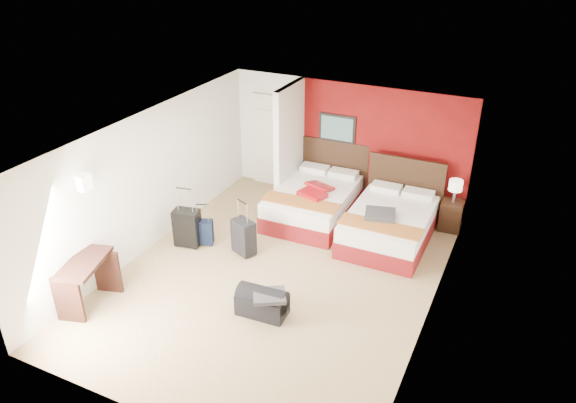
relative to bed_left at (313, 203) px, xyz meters
The scene contains 17 objects.
ground 2.18m from the bed_left, 83.05° to the right, with size 6.50×6.50×0.00m, color tan.
room_walls 1.65m from the bed_left, 147.73° to the right, with size 5.02×6.52×2.50m.
red_accent_panel 1.76m from the bed_left, 47.13° to the left, with size 3.50×0.04×2.50m, color maroon.
partition_wall 1.28m from the bed_left, 147.61° to the left, with size 0.12×1.20×2.50m, color silver.
entry_door 1.96m from the bed_left, 144.58° to the left, with size 0.82×0.06×2.05m, color silver.
bed_left is the anchor object (origin of this frame).
bed_right 1.63m from the bed_left, ahead, with size 1.43×2.04×0.61m, color silver.
red_suitcase_open 0.38m from the bed_left, 45.00° to the right, with size 0.52×0.71×0.09m, color #A20D16.
jacket_bundle 1.64m from the bed_left, 19.33° to the right, with size 0.52×0.42×0.13m, color #3E3E44.
nightstand 2.66m from the bed_left, 15.56° to the left, with size 0.41×0.41×0.57m, color #321C10.
table_lamp 2.71m from the bed_left, 15.56° to the left, with size 0.25×0.25×0.45m, color silver.
suitcase_black 2.55m from the bed_left, 130.02° to the right, with size 0.46×0.29×0.69m, color black.
suitcase_charcoal 1.85m from the bed_left, 108.46° to the right, with size 0.42×0.26×0.63m, color black.
suitcase_navy 2.27m from the bed_left, 127.74° to the right, with size 0.33×0.20×0.46m, color black.
duffel_bag 3.14m from the bed_left, 80.94° to the right, with size 0.75×0.40×0.38m, color black.
jacket_draped 3.22m from the bed_left, 78.44° to the right, with size 0.47×0.40×0.06m, color #3A393F.
desk 4.52m from the bed_left, 116.02° to the right, with size 0.48×0.97×0.81m, color black.
Camera 1 is at (3.41, -6.76, 5.32)m, focal length 34.13 mm.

